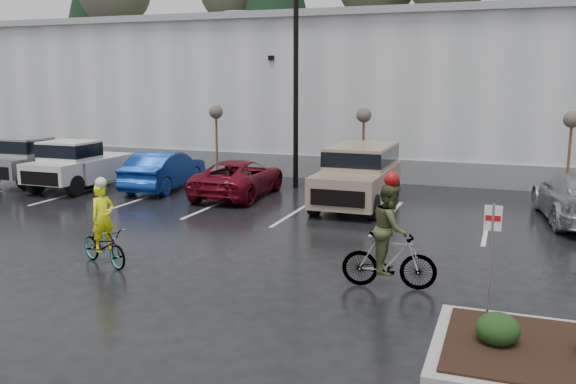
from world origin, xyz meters
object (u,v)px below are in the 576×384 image
(pickup_silver, at_px, (40,158))
(pickup_white, at_px, (85,163))
(lamppost, at_px, (296,42))
(sapling_mid, at_px, (364,119))
(car_blue, at_px, (164,170))
(suv_tan, at_px, (357,177))
(fire_lane_sign, at_px, (491,248))
(cyclist_hivis, at_px, (104,238))
(cyclist_olive, at_px, (390,247))
(car_red, at_px, (239,178))
(sapling_west, at_px, (216,116))
(sapling_east, at_px, (572,124))

(pickup_silver, bearing_deg, pickup_white, -10.26)
(lamppost, bearing_deg, sapling_mid, 21.80)
(car_blue, height_order, suv_tan, suv_tan)
(pickup_white, bearing_deg, fire_lane_sign, -29.77)
(sapling_mid, xyz_separation_m, cyclist_hivis, (-3.33, -12.21, -2.07))
(cyclist_olive, bearing_deg, cyclist_hivis, 89.13)
(car_blue, bearing_deg, pickup_white, 7.08)
(fire_lane_sign, bearing_deg, car_red, 134.25)
(suv_tan, bearing_deg, pickup_silver, 178.44)
(lamppost, distance_m, sapling_west, 5.07)
(lamppost, height_order, car_red, lamppost)
(pickup_white, height_order, car_red, pickup_white)
(sapling_west, xyz_separation_m, suv_tan, (7.17, -3.66, -1.70))
(pickup_silver, bearing_deg, suv_tan, -1.56)
(suv_tan, bearing_deg, sapling_east, 28.17)
(sapling_mid, distance_m, sapling_east, 7.50)
(car_red, distance_m, cyclist_hivis, 8.89)
(pickup_silver, xyz_separation_m, car_blue, (5.95, 0.20, -0.22))
(fire_lane_sign, bearing_deg, sapling_west, 132.67)
(fire_lane_sign, distance_m, cyclist_olive, 2.46)
(sapling_east, bearing_deg, lamppost, -174.29)
(car_blue, bearing_deg, cyclist_olive, 136.17)
(sapling_east, relative_size, cyclist_hivis, 1.52)
(car_red, height_order, cyclist_olive, cyclist_olive)
(car_blue, relative_size, cyclist_olive, 1.87)
(sapling_west, bearing_deg, sapling_east, 0.00)
(fire_lane_sign, bearing_deg, car_blue, 142.28)
(cyclist_hivis, bearing_deg, car_red, 26.23)
(sapling_west, relative_size, cyclist_olive, 1.30)
(sapling_mid, relative_size, suv_tan, 0.63)
(car_red, bearing_deg, sapling_mid, -142.04)
(fire_lane_sign, relative_size, car_red, 0.45)
(lamppost, distance_m, fire_lane_sign, 14.78)
(sapling_east, distance_m, car_blue, 15.22)
(sapling_mid, xyz_separation_m, car_red, (-3.92, -3.34, -2.05))
(pickup_white, relative_size, car_blue, 1.13)
(sapling_west, bearing_deg, pickup_silver, -153.97)
(car_red, height_order, suv_tan, suv_tan)
(sapling_mid, height_order, sapling_east, same)
(pickup_white, xyz_separation_m, suv_tan, (11.15, 0.12, 0.05))
(pickup_white, bearing_deg, pickup_silver, 169.74)
(sapling_west, distance_m, pickup_silver, 7.68)
(car_blue, xyz_separation_m, cyclist_olive, (10.54, -8.42, 0.13))
(car_red, bearing_deg, pickup_silver, -2.86)
(fire_lane_sign, xyz_separation_m, suv_tan, (-4.63, 9.14, -0.38))
(pickup_silver, bearing_deg, cyclist_hivis, -42.09)
(cyclist_hivis, relative_size, cyclist_olive, 0.85)
(sapling_west, bearing_deg, suv_tan, -27.04)
(sapling_west, height_order, car_blue, sapling_west)
(fire_lane_sign, relative_size, pickup_silver, 0.42)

